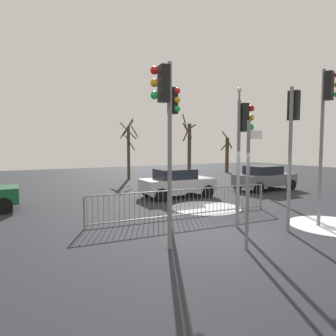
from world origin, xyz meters
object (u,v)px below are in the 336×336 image
(traffic_light_mid_left, at_px, (243,135))
(traffic_light_foreground_left, at_px, (165,113))
(car_silver_mid, at_px, (177,182))
(bare_tree_right, at_px, (189,146))
(traffic_light_rear_left, at_px, (327,112))
(bare_tree_left, at_px, (129,149))
(car_grey_near, at_px, (264,177))
(bare_tree_centre, at_px, (227,154))
(street_lamp, at_px, (239,125))
(traffic_light_foreground_right, at_px, (172,122))
(direction_sign_post, at_px, (249,178))
(traffic_light_rear_right, at_px, (293,126))

(traffic_light_mid_left, relative_size, traffic_light_foreground_left, 0.87)
(car_silver_mid, distance_m, bare_tree_right, 14.37)
(traffic_light_rear_left, distance_m, car_silver_mid, 8.03)
(car_silver_mid, xyz_separation_m, bare_tree_left, (0.94, 9.22, 1.64))
(car_grey_near, xyz_separation_m, bare_tree_right, (2.32, 12.03, 1.91))
(car_grey_near, xyz_separation_m, bare_tree_centre, (5.90, 10.56, 1.13))
(street_lamp, relative_size, bare_tree_centre, 1.63)
(traffic_light_mid_left, xyz_separation_m, bare_tree_centre, (12.89, 16.25, -1.13))
(traffic_light_foreground_left, distance_m, bare_tree_centre, 23.43)
(traffic_light_rear_left, bearing_deg, car_grey_near, -141.30)
(traffic_light_rear_left, height_order, car_grey_near, traffic_light_rear_left)
(traffic_light_foreground_right, height_order, direction_sign_post, traffic_light_foreground_right)
(traffic_light_rear_left, bearing_deg, bare_tree_right, -127.90)
(traffic_light_foreground_left, xyz_separation_m, traffic_light_rear_left, (5.65, -0.58, 0.27))
(traffic_light_rear_left, relative_size, street_lamp, 0.77)
(traffic_light_foreground_right, relative_size, bare_tree_left, 0.97)
(direction_sign_post, relative_size, bare_tree_centre, 0.81)
(car_grey_near, distance_m, bare_tree_left, 10.95)
(traffic_light_rear_right, distance_m, street_lamp, 11.62)
(traffic_light_rear_left, distance_m, direction_sign_post, 4.22)
(direction_sign_post, xyz_separation_m, bare_tree_right, (10.63, 19.39, 0.82))
(traffic_light_foreground_left, relative_size, street_lamp, 0.71)
(traffic_light_mid_left, relative_size, bare_tree_right, 0.71)
(car_silver_mid, xyz_separation_m, bare_tree_right, (8.21, 11.64, 1.91))
(traffic_light_foreground_right, xyz_separation_m, car_grey_near, (8.61, 3.91, -2.73))
(bare_tree_centre, bearing_deg, street_lamp, -125.06)
(traffic_light_foreground_left, relative_size, direction_sign_post, 1.44)
(traffic_light_mid_left, height_order, car_grey_near, traffic_light_mid_left)
(car_grey_near, height_order, bare_tree_left, bare_tree_left)
(traffic_light_rear_right, relative_size, car_grey_near, 1.17)
(direction_sign_post, height_order, street_lamp, street_lamp)
(traffic_light_rear_left, relative_size, car_grey_near, 1.35)
(traffic_light_mid_left, xyz_separation_m, bare_tree_right, (9.31, 17.72, -0.36))
(direction_sign_post, relative_size, bare_tree_left, 0.68)
(street_lamp, distance_m, bare_tree_centre, 9.59)
(car_silver_mid, distance_m, street_lamp, 7.67)
(traffic_light_rear_right, height_order, traffic_light_foreground_left, traffic_light_foreground_left)
(direction_sign_post, bearing_deg, bare_tree_right, 41.33)
(traffic_light_foreground_left, bearing_deg, traffic_light_rear_right, -89.46)
(traffic_light_mid_left, xyz_separation_m, direction_sign_post, (-1.32, -1.67, -1.18))
(traffic_light_mid_left, xyz_separation_m, car_silver_mid, (1.10, 6.09, -2.26))
(traffic_light_rear_left, bearing_deg, traffic_light_foreground_left, -23.75)
(traffic_light_rear_right, distance_m, bare_tree_right, 20.48)
(traffic_light_rear_left, distance_m, car_grey_near, 8.83)
(traffic_light_rear_right, height_order, car_silver_mid, traffic_light_rear_right)
(traffic_light_rear_right, bearing_deg, traffic_light_foreground_right, -152.39)
(direction_sign_post, distance_m, bare_tree_centre, 22.87)
(car_silver_mid, relative_size, bare_tree_centre, 0.93)
(car_silver_mid, bearing_deg, traffic_light_foreground_right, -120.88)
(car_grey_near, height_order, bare_tree_centre, bare_tree_centre)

